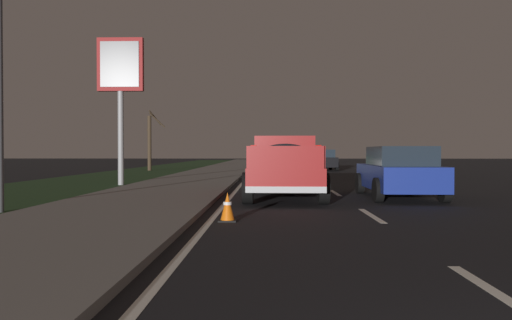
{
  "coord_description": "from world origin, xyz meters",
  "views": [
    {
      "loc": [
        -1.93,
        2.23,
        1.39
      ],
      "look_at": [
        15.59,
        2.68,
        1.1
      ],
      "focal_mm": 35.1,
      "sensor_mm": 36.0,
      "label": 1
    }
  ],
  "objects_px": {
    "sedan_black": "(322,160)",
    "bare_tree_far": "(150,140)",
    "pickup_truck": "(285,165)",
    "sedan_silver": "(275,163)",
    "gas_price_sign": "(120,76)",
    "traffic_cone_near": "(228,207)",
    "sedan_green": "(276,159)",
    "street_light_near": "(11,12)",
    "sedan_blue": "(399,172)"
  },
  "relations": [
    {
      "from": "sedan_green",
      "to": "gas_price_sign",
      "type": "relative_size",
      "value": 0.73
    },
    {
      "from": "traffic_cone_near",
      "to": "sedan_silver",
      "type": "bearing_deg",
      "value": -3.84
    },
    {
      "from": "street_light_near",
      "to": "traffic_cone_near",
      "type": "distance_m",
      "value": 6.72
    },
    {
      "from": "sedan_silver",
      "to": "gas_price_sign",
      "type": "bearing_deg",
      "value": 134.9
    },
    {
      "from": "sedan_black",
      "to": "bare_tree_far",
      "type": "height_order",
      "value": "bare_tree_far"
    },
    {
      "from": "gas_price_sign",
      "to": "bare_tree_far",
      "type": "distance_m",
      "value": 16.47
    },
    {
      "from": "gas_price_sign",
      "to": "sedan_green",
      "type": "bearing_deg",
      "value": -18.4
    },
    {
      "from": "pickup_truck",
      "to": "sedan_blue",
      "type": "distance_m",
      "value": 3.43
    },
    {
      "from": "sedan_green",
      "to": "traffic_cone_near",
      "type": "height_order",
      "value": "sedan_green"
    },
    {
      "from": "gas_price_sign",
      "to": "bare_tree_far",
      "type": "height_order",
      "value": "gas_price_sign"
    },
    {
      "from": "pickup_truck",
      "to": "bare_tree_far",
      "type": "xyz_separation_m",
      "value": [
        21.62,
        9.25,
        1.24
      ]
    },
    {
      "from": "sedan_silver",
      "to": "traffic_cone_near",
      "type": "height_order",
      "value": "sedan_silver"
    },
    {
      "from": "sedan_black",
      "to": "gas_price_sign",
      "type": "bearing_deg",
      "value": 148.72
    },
    {
      "from": "bare_tree_far",
      "to": "pickup_truck",
      "type": "bearing_deg",
      "value": -156.84
    },
    {
      "from": "pickup_truck",
      "to": "gas_price_sign",
      "type": "height_order",
      "value": "gas_price_sign"
    },
    {
      "from": "pickup_truck",
      "to": "sedan_green",
      "type": "bearing_deg",
      "value": -0.32
    },
    {
      "from": "sedan_blue",
      "to": "bare_tree_far",
      "type": "distance_m",
      "value": 25.07
    },
    {
      "from": "street_light_near",
      "to": "traffic_cone_near",
      "type": "relative_size",
      "value": 12.95
    },
    {
      "from": "sedan_blue",
      "to": "gas_price_sign",
      "type": "height_order",
      "value": "gas_price_sign"
    },
    {
      "from": "sedan_silver",
      "to": "traffic_cone_near",
      "type": "distance_m",
      "value": 17.16
    },
    {
      "from": "sedan_silver",
      "to": "sedan_blue",
      "type": "relative_size",
      "value": 1.0
    },
    {
      "from": "sedan_black",
      "to": "gas_price_sign",
      "type": "relative_size",
      "value": 0.73
    },
    {
      "from": "gas_price_sign",
      "to": "traffic_cone_near",
      "type": "height_order",
      "value": "gas_price_sign"
    },
    {
      "from": "sedan_green",
      "to": "bare_tree_far",
      "type": "distance_m",
      "value": 10.41
    },
    {
      "from": "pickup_truck",
      "to": "sedan_silver",
      "type": "relative_size",
      "value": 1.24
    },
    {
      "from": "sedan_silver",
      "to": "bare_tree_far",
      "type": "distance_m",
      "value": 13.34
    },
    {
      "from": "pickup_truck",
      "to": "sedan_green",
      "type": "distance_m",
      "value": 25.87
    },
    {
      "from": "pickup_truck",
      "to": "sedan_blue",
      "type": "height_order",
      "value": "pickup_truck"
    },
    {
      "from": "sedan_silver",
      "to": "street_light_near",
      "type": "bearing_deg",
      "value": 158.69
    },
    {
      "from": "sedan_black",
      "to": "bare_tree_far",
      "type": "relative_size",
      "value": 0.99
    },
    {
      "from": "sedan_black",
      "to": "traffic_cone_near",
      "type": "height_order",
      "value": "sedan_black"
    },
    {
      "from": "sedan_silver",
      "to": "traffic_cone_near",
      "type": "bearing_deg",
      "value": 176.16
    },
    {
      "from": "sedan_silver",
      "to": "sedan_black",
      "type": "bearing_deg",
      "value": -19.56
    },
    {
      "from": "bare_tree_far",
      "to": "sedan_black",
      "type": "bearing_deg",
      "value": -87.92
    },
    {
      "from": "sedan_green",
      "to": "bare_tree_far",
      "type": "relative_size",
      "value": 0.99
    },
    {
      "from": "sedan_black",
      "to": "traffic_cone_near",
      "type": "distance_m",
      "value": 27.65
    },
    {
      "from": "sedan_silver",
      "to": "sedan_black",
      "type": "distance_m",
      "value": 10.73
    },
    {
      "from": "pickup_truck",
      "to": "sedan_black",
      "type": "height_order",
      "value": "pickup_truck"
    },
    {
      "from": "bare_tree_far",
      "to": "traffic_cone_near",
      "type": "height_order",
      "value": "bare_tree_far"
    },
    {
      "from": "pickup_truck",
      "to": "gas_price_sign",
      "type": "xyz_separation_m",
      "value": [
        5.52,
        6.62,
        3.55
      ]
    },
    {
      "from": "pickup_truck",
      "to": "bare_tree_far",
      "type": "relative_size",
      "value": 1.22
    },
    {
      "from": "sedan_silver",
      "to": "street_light_near",
      "type": "distance_m",
      "value": 17.37
    },
    {
      "from": "street_light_near",
      "to": "pickup_truck",
      "type": "bearing_deg",
      "value": -58.79
    },
    {
      "from": "sedan_blue",
      "to": "sedan_black",
      "type": "relative_size",
      "value": 1.0
    },
    {
      "from": "sedan_silver",
      "to": "sedan_black",
      "type": "height_order",
      "value": "same"
    },
    {
      "from": "sedan_green",
      "to": "pickup_truck",
      "type": "bearing_deg",
      "value": 179.68
    },
    {
      "from": "sedan_black",
      "to": "street_light_near",
      "type": "relative_size",
      "value": 0.59
    },
    {
      "from": "sedan_blue",
      "to": "traffic_cone_near",
      "type": "distance_m",
      "value": 7.04
    },
    {
      "from": "sedan_silver",
      "to": "sedan_green",
      "type": "bearing_deg",
      "value": -1.22
    },
    {
      "from": "sedan_green",
      "to": "street_light_near",
      "type": "relative_size",
      "value": 0.59
    }
  ]
}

